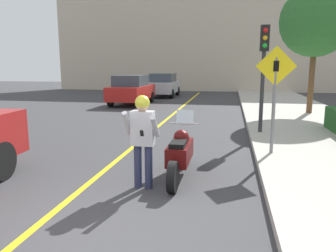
# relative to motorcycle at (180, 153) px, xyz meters

# --- Properties ---
(ground_plane) EXTENTS (80.00, 80.00, 0.00)m
(ground_plane) POSITION_rel_motorcycle_xyz_m (-1.04, -2.51, -0.49)
(ground_plane) COLOR #38383A
(road_center_line) EXTENTS (0.12, 36.00, 0.01)m
(road_center_line) POSITION_rel_motorcycle_xyz_m (-1.64, 3.49, -0.48)
(road_center_line) COLOR yellow
(road_center_line) RESTS_ON ground
(building_backdrop) EXTENTS (28.00, 1.20, 9.54)m
(building_backdrop) POSITION_rel_motorcycle_xyz_m (-1.04, 23.49, 4.28)
(building_backdrop) COLOR beige
(building_backdrop) RESTS_ON ground
(motorcycle) EXTENTS (0.62, 2.22, 1.27)m
(motorcycle) POSITION_rel_motorcycle_xyz_m (0.00, 0.00, 0.00)
(motorcycle) COLOR black
(motorcycle) RESTS_ON ground
(person_biker) EXTENTS (0.59, 0.47, 1.69)m
(person_biker) POSITION_rel_motorcycle_xyz_m (-0.56, -0.73, 0.54)
(person_biker) COLOR #282D4C
(person_biker) RESTS_ON ground
(crossing_sign) EXTENTS (0.91, 0.08, 2.48)m
(crossing_sign) POSITION_rel_motorcycle_xyz_m (1.94, 1.67, 1.16)
(crossing_sign) COLOR slate
(crossing_sign) RESTS_ON sidewalk_curb
(traffic_light) EXTENTS (0.26, 0.30, 3.23)m
(traffic_light) POSITION_rel_motorcycle_xyz_m (1.89, 4.22, 1.93)
(traffic_light) COLOR #2D2D30
(traffic_light) RESTS_ON sidewalk_curb
(street_tree) EXTENTS (3.01, 3.01, 5.42)m
(street_tree) POSITION_rel_motorcycle_xyz_m (4.39, 9.08, 3.57)
(street_tree) COLOR brown
(street_tree) RESTS_ON sidewalk_curb
(parked_car_red) EXTENTS (1.88, 4.20, 1.68)m
(parked_car_red) POSITION_rel_motorcycle_xyz_m (-4.67, 12.00, 0.37)
(parked_car_red) COLOR black
(parked_car_red) RESTS_ON ground
(parked_car_silver) EXTENTS (1.88, 4.20, 1.68)m
(parked_car_silver) POSITION_rel_motorcycle_xyz_m (-3.87, 17.27, 0.37)
(parked_car_silver) COLOR black
(parked_car_silver) RESTS_ON ground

